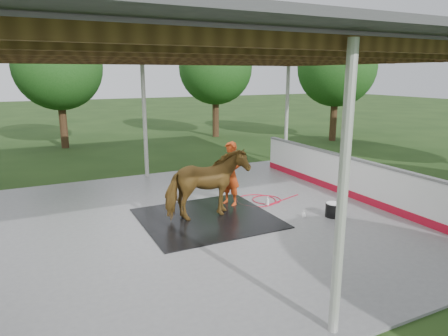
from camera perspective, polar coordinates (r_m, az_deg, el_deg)
name	(u,v)px	position (r m, az deg, el deg)	size (l,w,h in m)	color
ground	(200,222)	(9.71, -3.40, -7.74)	(100.00, 100.00, 0.00)	#1E3814
concrete_slab	(200,221)	(9.70, -3.40, -7.60)	(12.00, 10.00, 0.05)	slate
pavilion_structure	(198,51)	(9.08, -3.76, 16.32)	(12.60, 10.60, 4.05)	beige
dasher_board	(348,177)	(11.99, 17.28, -1.26)	(0.16, 8.00, 1.15)	#B60F26
tree_belt	(195,61)	(10.01, -4.14, 15.02)	(28.00, 28.00, 5.80)	#382314
rubber_mat	(207,218)	(9.80, -2.43, -7.14)	(3.10, 2.91, 0.02)	black
horse	(207,185)	(9.54, -2.48, -2.40)	(0.90, 1.97, 1.66)	brown
handler	(230,174)	(10.55, 0.93, -0.83)	(0.63, 0.41, 1.71)	#C63F15
wash_bucket	(333,210)	(10.22, 15.32, -5.76)	(0.38, 0.38, 0.35)	black
soap_bottle_a	(267,201)	(10.74, 6.23, -4.69)	(0.10, 0.10, 0.26)	silver
soap_bottle_b	(304,214)	(10.02, 11.32, -6.46)	(0.08, 0.08, 0.18)	#338CD8
hose_coil	(260,200)	(11.16, 5.17, -4.60)	(1.94, 1.12, 0.02)	red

